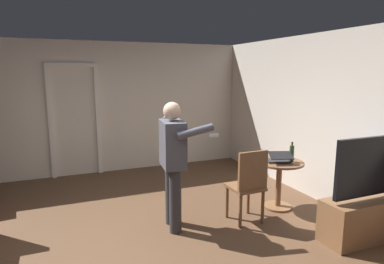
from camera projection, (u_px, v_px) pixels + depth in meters
The scene contains 10 objects.
ground_plane at pixel (124, 247), 3.78m from camera, with size 6.77×6.77×0.00m, color brown.
wall_back at pixel (90, 109), 6.41m from camera, with size 6.38×0.12×2.55m, color silver.
wall_right at pixel (341, 122), 4.72m from camera, with size 0.12×6.40×2.55m, color silver.
doorway_frame at pixel (74, 112), 6.23m from camera, with size 0.93×0.08×2.13m.
tv_flatscreen at pixel (370, 210), 3.95m from camera, with size 1.24×0.40×1.25m.
side_table at pixel (279, 176), 4.82m from camera, with size 0.68×0.68×0.70m.
laptop at pixel (279, 159), 4.71m from camera, with size 0.41×0.42×0.16m.
bottle_on_table at pixel (292, 153), 4.73m from camera, with size 0.06×0.06×0.29m.
wooden_chair at pixel (248, 183), 4.31m from camera, with size 0.43×0.43×0.99m.
person_blue_shirt at pixel (173, 156), 4.11m from camera, with size 0.62×0.68×1.61m.
Camera 1 is at (-0.61, -3.52, 1.97)m, focal length 31.08 mm.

